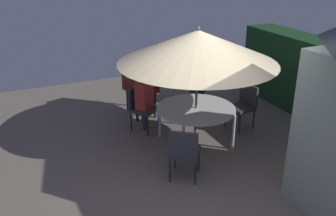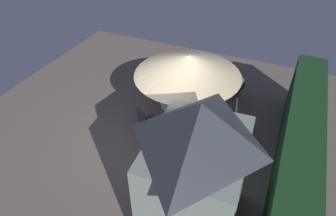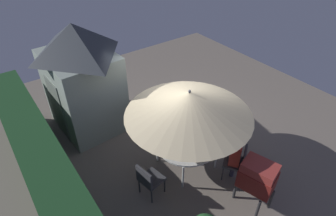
{
  "view_description": "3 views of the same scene",
  "coord_description": "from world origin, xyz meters",
  "px_view_note": "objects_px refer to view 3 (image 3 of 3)",
  "views": [
    {
      "loc": [
        4.55,
        -2.57,
        3.4
      ],
      "look_at": [
        -0.87,
        -0.11,
        0.89
      ],
      "focal_mm": 40.01,
      "sensor_mm": 36.0,
      "label": 1
    },
    {
      "loc": [
        5.37,
        2.72,
        5.69
      ],
      "look_at": [
        -0.15,
        0.33,
        1.03
      ],
      "focal_mm": 31.97,
      "sensor_mm": 36.0,
      "label": 2
    },
    {
      "loc": [
        -4.66,
        3.74,
        5.33
      ],
      "look_at": [
        -0.2,
        0.48,
        1.25
      ],
      "focal_mm": 29.95,
      "sensor_mm": 36.0,
      "label": 3
    }
  ],
  "objects_px": {
    "chair_near_shed": "(238,161)",
    "chair_toward_hedge": "(149,179)",
    "patio_umbrella": "(189,104)",
    "chair_far_side": "(184,117)",
    "bbq_grill": "(258,177)",
    "garden_shed": "(82,78)",
    "patio_table": "(187,144)",
    "person_in_red": "(236,152)"
  },
  "relations": [
    {
      "from": "chair_toward_hedge",
      "to": "person_in_red",
      "type": "xyz_separation_m",
      "value": [
        -0.71,
        -1.89,
        0.26
      ]
    },
    {
      "from": "garden_shed",
      "to": "patio_table",
      "type": "height_order",
      "value": "garden_shed"
    },
    {
      "from": "chair_near_shed",
      "to": "chair_far_side",
      "type": "relative_size",
      "value": 1.0
    },
    {
      "from": "chair_far_side",
      "to": "person_in_red",
      "type": "relative_size",
      "value": 0.71
    },
    {
      "from": "bbq_grill",
      "to": "chair_near_shed",
      "type": "bearing_deg",
      "value": -20.28
    },
    {
      "from": "chair_far_side",
      "to": "person_in_red",
      "type": "height_order",
      "value": "person_in_red"
    },
    {
      "from": "patio_table",
      "to": "patio_umbrella",
      "type": "xyz_separation_m",
      "value": [
        0.0,
        0.0,
        1.19
      ]
    },
    {
      "from": "patio_table",
      "to": "bbq_grill",
      "type": "xyz_separation_m",
      "value": [
        -1.71,
        -0.45,
        0.17
      ]
    },
    {
      "from": "patio_table",
      "to": "chair_far_side",
      "type": "relative_size",
      "value": 1.62
    },
    {
      "from": "bbq_grill",
      "to": "person_in_red",
      "type": "height_order",
      "value": "person_in_red"
    },
    {
      "from": "chair_near_shed",
      "to": "person_in_red",
      "type": "relative_size",
      "value": 0.71
    },
    {
      "from": "bbq_grill",
      "to": "chair_near_shed",
      "type": "distance_m",
      "value": 0.82
    },
    {
      "from": "garden_shed",
      "to": "patio_umbrella",
      "type": "height_order",
      "value": "garden_shed"
    },
    {
      "from": "chair_near_shed",
      "to": "chair_far_side",
      "type": "height_order",
      "value": "same"
    },
    {
      "from": "bbq_grill",
      "to": "chair_toward_hedge",
      "type": "height_order",
      "value": "bbq_grill"
    },
    {
      "from": "chair_near_shed",
      "to": "chair_toward_hedge",
      "type": "distance_m",
      "value": 2.09
    },
    {
      "from": "patio_umbrella",
      "to": "chair_near_shed",
      "type": "height_order",
      "value": "patio_umbrella"
    },
    {
      "from": "garden_shed",
      "to": "person_in_red",
      "type": "xyz_separation_m",
      "value": [
        -3.87,
        -1.91,
        -0.77
      ]
    },
    {
      "from": "garden_shed",
      "to": "person_in_red",
      "type": "height_order",
      "value": "garden_shed"
    },
    {
      "from": "patio_umbrella",
      "to": "bbq_grill",
      "type": "height_order",
      "value": "patio_umbrella"
    },
    {
      "from": "garden_shed",
      "to": "chair_near_shed",
      "type": "relative_size",
      "value": 3.38
    },
    {
      "from": "garden_shed",
      "to": "person_in_red",
      "type": "relative_size",
      "value": 2.41
    },
    {
      "from": "garden_shed",
      "to": "chair_toward_hedge",
      "type": "height_order",
      "value": "garden_shed"
    },
    {
      "from": "patio_table",
      "to": "patio_umbrella",
      "type": "bearing_deg",
      "value": 0.0
    },
    {
      "from": "chair_near_shed",
      "to": "bbq_grill",
      "type": "bearing_deg",
      "value": 159.72
    },
    {
      "from": "patio_umbrella",
      "to": "bbq_grill",
      "type": "bearing_deg",
      "value": -165.37
    },
    {
      "from": "garden_shed",
      "to": "patio_table",
      "type": "bearing_deg",
      "value": -156.89
    },
    {
      "from": "garden_shed",
      "to": "patio_umbrella",
      "type": "xyz_separation_m",
      "value": [
        -2.94,
        -1.26,
        0.32
      ]
    },
    {
      "from": "garden_shed",
      "to": "chair_far_side",
      "type": "bearing_deg",
      "value": -133.89
    },
    {
      "from": "patio_table",
      "to": "person_in_red",
      "type": "xyz_separation_m",
      "value": [
        -0.93,
        -0.66,
        0.1
      ]
    },
    {
      "from": "bbq_grill",
      "to": "person_in_red",
      "type": "distance_m",
      "value": 0.81
    },
    {
      "from": "patio_umbrella",
      "to": "chair_near_shed",
      "type": "xyz_separation_m",
      "value": [
        -1.0,
        -0.71,
        -1.35
      ]
    },
    {
      "from": "garden_shed",
      "to": "chair_far_side",
      "type": "height_order",
      "value": "garden_shed"
    },
    {
      "from": "patio_umbrella",
      "to": "chair_far_side",
      "type": "height_order",
      "value": "patio_umbrella"
    },
    {
      "from": "patio_table",
      "to": "chair_toward_hedge",
      "type": "height_order",
      "value": "chair_toward_hedge"
    },
    {
      "from": "chair_far_side",
      "to": "patio_table",
      "type": "bearing_deg",
      "value": 143.49
    },
    {
      "from": "bbq_grill",
      "to": "chair_far_side",
      "type": "height_order",
      "value": "bbq_grill"
    },
    {
      "from": "patio_umbrella",
      "to": "chair_far_side",
      "type": "distance_m",
      "value": 1.85
    },
    {
      "from": "person_in_red",
      "to": "chair_toward_hedge",
      "type": "bearing_deg",
      "value": 69.28
    },
    {
      "from": "patio_umbrella",
      "to": "person_in_red",
      "type": "distance_m",
      "value": 1.58
    },
    {
      "from": "garden_shed",
      "to": "bbq_grill",
      "type": "bearing_deg",
      "value": -159.91
    },
    {
      "from": "chair_far_side",
      "to": "person_in_red",
      "type": "bearing_deg",
      "value": 177.34
    }
  ]
}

